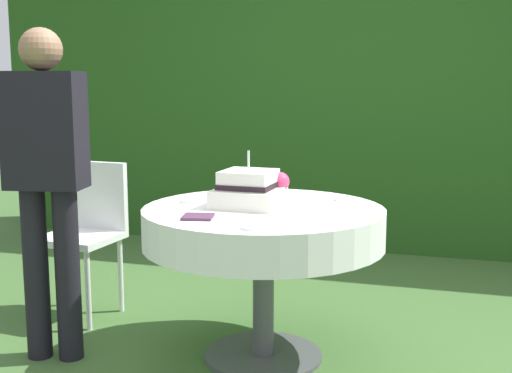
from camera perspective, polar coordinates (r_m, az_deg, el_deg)
ground_plane at (r=3.34m, az=0.64°, el=-14.71°), size 20.00×20.00×0.00m
foliage_hedge at (r=5.51m, az=7.96°, el=8.76°), size 6.08×0.59×2.66m
cake_table at (r=3.13m, az=0.66°, el=-3.73°), size 1.16×1.16×0.76m
wedding_cake at (r=3.13m, az=-0.50°, el=-0.27°), size 0.33×0.32×0.27m
serving_plate_near at (r=3.33m, az=7.82°, el=-1.12°), size 0.11×0.11×0.01m
serving_plate_far at (r=2.66m, az=-0.22°, el=-3.60°), size 0.10×0.10×0.01m
serving_plate_left at (r=3.29m, az=-5.51°, el=-1.22°), size 0.14×0.14×0.01m
napkin_stack at (r=2.88m, az=-5.12°, el=-2.66°), size 0.16×0.16×0.01m
garden_chair at (r=3.91m, az=-14.55°, el=-3.13°), size 0.43×0.43×0.89m
standing_person at (r=3.24m, az=-17.88°, el=1.24°), size 0.39×0.26×1.60m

